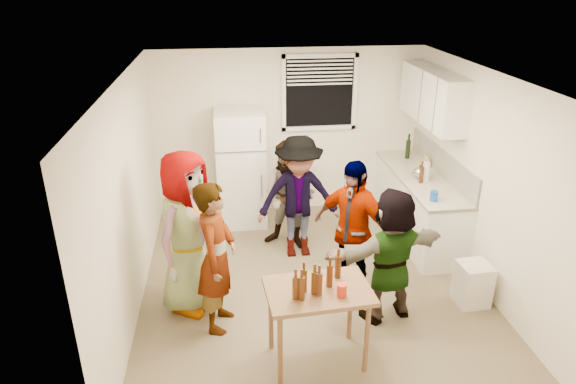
{
  "coord_description": "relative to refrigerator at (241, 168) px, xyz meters",
  "views": [
    {
      "loc": [
        -0.94,
        -5.15,
        3.5
      ],
      "look_at": [
        -0.26,
        0.24,
        1.15
      ],
      "focal_mm": 32.0,
      "sensor_mm": 36.0,
      "label": 1
    }
  ],
  "objects": [
    {
      "name": "room",
      "position": [
        0.75,
        -1.88,
        -0.85
      ],
      "size": [
        4.0,
        4.5,
        2.5
      ],
      "primitive_type": null,
      "color": "white",
      "rests_on": "ground"
    },
    {
      "name": "window",
      "position": [
        1.2,
        0.33,
        1.0
      ],
      "size": [
        1.12,
        0.1,
        1.06
      ],
      "primitive_type": null,
      "color": "white",
      "rests_on": "room"
    },
    {
      "name": "refrigerator",
      "position": [
        0.0,
        0.0,
        0.0
      ],
      "size": [
        0.7,
        0.7,
        1.7
      ],
      "primitive_type": "cube",
      "color": "white",
      "rests_on": "ground"
    },
    {
      "name": "counter_lower",
      "position": [
        2.45,
        -0.73,
        -0.42
      ],
      "size": [
        0.6,
        2.2,
        0.86
      ],
      "primitive_type": "cube",
      "color": "white",
      "rests_on": "ground"
    },
    {
      "name": "countertop",
      "position": [
        2.45,
        -0.73,
        0.03
      ],
      "size": [
        0.64,
        2.22,
        0.04
      ],
      "primitive_type": "cube",
      "color": "beige",
      "rests_on": "counter_lower"
    },
    {
      "name": "backsplash",
      "position": [
        2.74,
        -0.73,
        0.23
      ],
      "size": [
        0.03,
        2.2,
        0.36
      ],
      "primitive_type": "cube",
      "color": "beige",
      "rests_on": "countertop"
    },
    {
      "name": "upper_cabinets",
      "position": [
        2.58,
        -0.53,
        1.1
      ],
      "size": [
        0.34,
        1.6,
        0.7
      ],
      "primitive_type": "cube",
      "color": "white",
      "rests_on": "room"
    },
    {
      "name": "kettle",
      "position": [
        2.4,
        -0.81,
        0.05
      ],
      "size": [
        0.29,
        0.27,
        0.19
      ],
      "primitive_type": null,
      "rotation": [
        0.0,
        0.0,
        0.43
      ],
      "color": "silver",
      "rests_on": "countertop"
    },
    {
      "name": "paper_towel",
      "position": [
        2.43,
        -0.91,
        0.05
      ],
      "size": [
        0.12,
        0.12,
        0.25
      ],
      "primitive_type": "cylinder",
      "color": "white",
      "rests_on": "countertop"
    },
    {
      "name": "wine_bottle",
      "position": [
        2.5,
        -0.02,
        0.05
      ],
      "size": [
        0.07,
        0.07,
        0.28
      ],
      "primitive_type": "cylinder",
      "color": "black",
      "rests_on": "countertop"
    },
    {
      "name": "beer_bottle_counter",
      "position": [
        2.35,
        -0.98,
        0.05
      ],
      "size": [
        0.06,
        0.06,
        0.22
      ],
      "primitive_type": "cylinder",
      "color": "#47230C",
      "rests_on": "countertop"
    },
    {
      "name": "blue_cup",
      "position": [
        2.3,
        -1.56,
        0.05
      ],
      "size": [
        0.1,
        0.1,
        0.13
      ],
      "primitive_type": "cylinder",
      "color": "#154EB0",
      "rests_on": "countertop"
    },
    {
      "name": "picture_frame",
      "position": [
        2.67,
        -0.38,
        0.12
      ],
      "size": [
        0.02,
        0.17,
        0.14
      ],
      "primitive_type": "cube",
      "color": "#F1C160",
      "rests_on": "countertop"
    },
    {
      "name": "trash_bin",
      "position": [
        2.49,
        -2.43,
        -0.6
      ],
      "size": [
        0.36,
        0.36,
        0.5
      ],
      "primitive_type": "cube",
      "rotation": [
        0.0,
        0.0,
        0.06
      ],
      "color": "silver",
      "rests_on": "ground"
    },
    {
      "name": "serving_table",
      "position": [
        0.58,
        -3.13,
        -0.85
      ],
      "size": [
        1.01,
        0.71,
        0.81
      ],
      "primitive_type": null,
      "rotation": [
        0.0,
        0.0,
        0.07
      ],
      "color": "brown",
      "rests_on": "ground"
    },
    {
      "name": "beer_bottle_table",
      "position": [
        0.35,
        -3.25,
        -0.04
      ],
      "size": [
        0.06,
        0.06,
        0.23
      ],
      "primitive_type": "cylinder",
      "color": "#47230C",
      "rests_on": "serving_table"
    },
    {
      "name": "red_cup",
      "position": [
        0.77,
        -3.26,
        -0.04
      ],
      "size": [
        0.09,
        0.09,
        0.12
      ],
      "primitive_type": "cylinder",
      "color": "red",
      "rests_on": "serving_table"
    },
    {
      "name": "guest_grey",
      "position": [
        -0.65,
        -2.07,
        -0.85
      ],
      "size": [
        2.03,
        1.78,
        0.59
      ],
      "primitive_type": "imported",
      "rotation": [
        0.0,
        0.0,
        0.97
      ],
      "color": "gray",
      "rests_on": "ground"
    },
    {
      "name": "guest_stripe",
      "position": [
        -0.35,
        -2.46,
        -0.85
      ],
      "size": [
        1.74,
        0.97,
        0.39
      ],
      "primitive_type": "imported",
      "rotation": [
        0.0,
        0.0,
        1.33
      ],
      "color": "#141933",
      "rests_on": "ground"
    },
    {
      "name": "guest_back_left",
      "position": [
        0.6,
        -0.86,
        -0.85
      ],
      "size": [
        1.32,
        1.66,
        0.57
      ],
      "primitive_type": "imported",
      "rotation": [
        0.0,
        0.0,
        -0.46
      ],
      "color": "brown",
      "rests_on": "ground"
    },
    {
      "name": "guest_back_right",
      "position": [
        0.7,
        -1.08,
        -0.85
      ],
      "size": [
        1.08,
        1.66,
        0.61
      ],
      "primitive_type": "imported",
      "rotation": [
        0.0,
        0.0,
        0.01
      ],
      "color": "#3D3D42",
      "rests_on": "ground"
    },
    {
      "name": "guest_black",
      "position": [
        1.15,
        -2.05,
        -0.85
      ],
      "size": [
        1.85,
        1.87,
        0.4
      ],
      "primitive_type": "imported",
      "rotation": [
        0.0,
        0.0,
        -0.77
      ],
      "color": "black",
      "rests_on": "ground"
    },
    {
      "name": "guest_orange",
      "position": [
        1.46,
        -2.54,
        -0.85
      ],
      "size": [
        1.74,
        1.81,
        0.44
      ],
      "primitive_type": "imported",
      "rotation": [
        0.0,
        0.0,
        3.4
      ],
      "color": "#D36649",
      "rests_on": "ground"
    }
  ]
}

